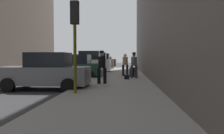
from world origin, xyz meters
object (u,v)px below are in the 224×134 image
traffic_light (75,27)px  pedestrian_with_fedora (102,65)px  parked_silver_sedan (106,62)px  pedestrian_with_beanie (134,64)px  fire_hydrant (102,70)px  rolling_suitcase (132,72)px  parked_gray_coupe (46,72)px  parked_black_suv (102,61)px  parked_white_van (89,63)px  parked_bronze_suv (97,62)px  parked_dark_green_sedan (75,67)px  pedestrian_in_tan_coat (125,64)px  duffel_bag (127,77)px

traffic_light → pedestrian_with_fedora: bearing=77.4°
parked_silver_sedan → pedestrian_with_beanie: (4.41, -25.88, 0.29)m
fire_hydrant → rolling_suitcase: bearing=-40.0°
parked_silver_sedan → pedestrian_with_beanie: pedestrian_with_beanie is taller
traffic_light → pedestrian_with_beanie: bearing=68.9°
parked_gray_coupe → parked_black_suv: parked_black_suv is taller
parked_gray_coupe → parked_white_van: 12.05m
fire_hydrant → parked_gray_coupe: bearing=-102.6°
parked_gray_coupe → pedestrian_with_fedora: pedestrian_with_fedora is taller
parked_bronze_suv → pedestrian_with_fedora: parked_bronze_suv is taller
parked_bronze_suv → parked_silver_sedan: parked_bronze_suv is taller
traffic_light → rolling_suitcase: traffic_light is taller
parked_dark_green_sedan → pedestrian_with_fedora: (2.56, -4.62, 0.29)m
traffic_light → pedestrian_with_fedora: traffic_light is taller
pedestrian_with_fedora → pedestrian_with_beanie: bearing=61.9°
parked_gray_coupe → pedestrian_in_tan_coat: size_ratio=2.46×
parked_white_van → parked_bronze_suv: size_ratio=1.00×
parked_white_van → pedestrian_in_tan_coat: bearing=-55.1°
pedestrian_in_tan_coat → rolling_suitcase: bearing=-51.6°
parked_white_van → duffel_bag: bearing=-64.1°
pedestrian_in_tan_coat → duffel_bag: (0.11, -2.63, -0.81)m
parked_white_van → pedestrian_with_fedora: bearing=-76.5°
parked_white_van → parked_black_suv: same height
pedestrian_with_fedora → fire_hydrant: bearing=96.5°
pedestrian_with_beanie → parked_black_suv: bearing=102.8°
parked_gray_coupe → parked_dark_green_sedan: (-0.00, 6.00, 0.00)m
parked_dark_green_sedan → parked_white_van: bearing=90.0°
parked_white_van → traffic_light: 14.07m
parked_gray_coupe → parked_bronze_suv: parked_bronze_suv is taller
fire_hydrant → parked_bronze_suv: bearing=99.7°
parked_gray_coupe → parked_black_suv: bearing=90.0°
parked_silver_sedan → pedestrian_in_tan_coat: size_ratio=2.49×
parked_black_suv → traffic_light: 26.25m
parked_gray_coupe → pedestrian_with_fedora: (2.56, 1.39, 0.29)m
parked_black_suv → rolling_suitcase: (4.32, -18.40, -0.54)m
pedestrian_with_fedora → pedestrian_with_beanie: size_ratio=1.00×
pedestrian_in_tan_coat → pedestrian_with_fedora: 5.36m
duffel_bag → parked_silver_sedan: bearing=98.3°
parked_silver_sedan → pedestrian_with_beanie: size_ratio=2.40×
fire_hydrant → pedestrian_in_tan_coat: pedestrian_in_tan_coat is taller
parked_gray_coupe → pedestrian_in_tan_coat: 7.62m
parked_dark_green_sedan → traffic_light: bearing=-76.6°
parked_bronze_suv → rolling_suitcase: bearing=-71.1°
parked_black_suv → duffel_bag: 20.75m
traffic_light → pedestrian_with_fedora: size_ratio=2.03×
parked_gray_coupe → parked_bronze_suv: size_ratio=0.91×
parked_white_van → fire_hydrant: bearing=-65.7°
parked_dark_green_sedan → parked_black_suv: size_ratio=0.91×
parked_gray_coupe → pedestrian_with_fedora: bearing=28.4°
parked_dark_green_sedan → pedestrian_with_beanie: pedestrian_with_beanie is taller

